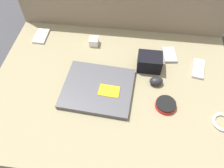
% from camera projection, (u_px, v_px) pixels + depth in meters
% --- Properties ---
extents(ground_plane, '(8.00, 8.00, 0.00)m').
position_uv_depth(ground_plane, '(112.00, 100.00, 1.09)').
color(ground_plane, '#38383D').
extents(couch_seat, '(1.10, 0.80, 0.12)m').
position_uv_depth(couch_seat, '(112.00, 94.00, 1.04)').
color(couch_seat, '#847A5B').
rests_on(couch_seat, ground_plane).
extents(couch_backrest, '(1.10, 0.20, 0.42)m').
position_uv_depth(couch_backrest, '(123.00, 4.00, 1.21)').
color(couch_backrest, '#7F705B').
rests_on(couch_backrest, ground_plane).
extents(laptop, '(0.32, 0.28, 0.03)m').
position_uv_depth(laptop, '(98.00, 88.00, 0.97)').
color(laptop, '#47474C').
rests_on(laptop, couch_seat).
extents(computer_mouse, '(0.07, 0.05, 0.04)m').
position_uv_depth(computer_mouse, '(156.00, 81.00, 0.99)').
color(computer_mouse, black).
rests_on(computer_mouse, couch_seat).
extents(speaker_puck, '(0.09, 0.09, 0.02)m').
position_uv_depth(speaker_puck, '(166.00, 105.00, 0.92)').
color(speaker_puck, red).
rests_on(speaker_puck, couch_seat).
extents(phone_silver, '(0.07, 0.13, 0.01)m').
position_uv_depth(phone_silver, '(198.00, 69.00, 1.05)').
color(phone_silver, '#B7B7BC').
rests_on(phone_silver, couch_seat).
extents(phone_black, '(0.08, 0.11, 0.01)m').
position_uv_depth(phone_black, '(169.00, 55.00, 1.10)').
color(phone_black, '#99999E').
rests_on(phone_black, couch_seat).
extents(phone_small, '(0.06, 0.11, 0.01)m').
position_uv_depth(phone_small, '(41.00, 36.00, 1.18)').
color(phone_small, '#B7B7BC').
rests_on(phone_small, couch_seat).
extents(camera_pouch, '(0.11, 0.09, 0.08)m').
position_uv_depth(camera_pouch, '(149.00, 62.00, 1.03)').
color(camera_pouch, black).
rests_on(camera_pouch, couch_seat).
extents(charger_brick, '(0.04, 0.05, 0.04)m').
position_uv_depth(charger_brick, '(94.00, 41.00, 1.14)').
color(charger_brick, silver).
rests_on(charger_brick, couch_seat).
extents(cable_coil, '(0.08, 0.08, 0.01)m').
position_uv_depth(cable_coil, '(223.00, 122.00, 0.88)').
color(cable_coil, white).
rests_on(cable_coil, couch_seat).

